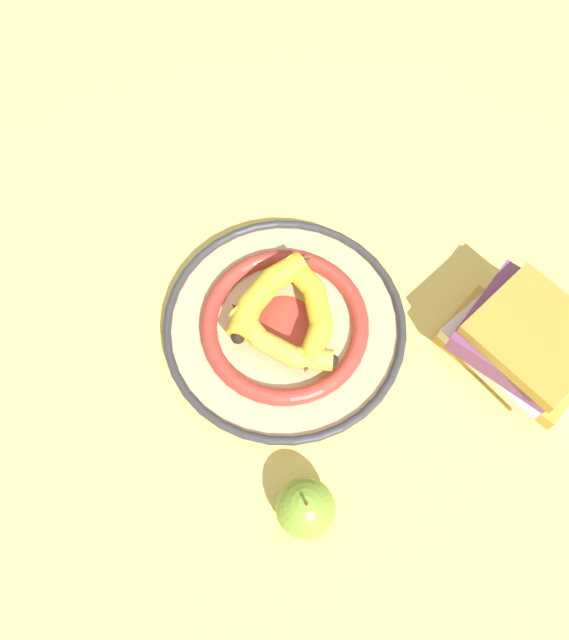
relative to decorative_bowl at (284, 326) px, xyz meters
name	(u,v)px	position (x,y,z in m)	size (l,w,h in m)	color
ground_plane	(277,318)	(-0.01, 0.02, -0.02)	(2.80, 2.80, 0.00)	#E5CC6B
decorative_bowl	(284,326)	(0.00, 0.00, 0.00)	(0.37, 0.37, 0.04)	tan
banana_a	(312,311)	(0.04, 0.01, 0.04)	(0.09, 0.19, 0.03)	yellow
banana_b	(266,292)	(-0.03, 0.03, 0.04)	(0.12, 0.17, 0.04)	yellow
banana_c	(277,343)	(-0.01, -0.04, 0.03)	(0.17, 0.10, 0.03)	gold
book_stack	(522,343)	(0.34, 0.00, 0.04)	(0.23, 0.23, 0.11)	#B28933
apple	(305,508)	(0.06, -0.27, 0.02)	(0.08, 0.08, 0.09)	olive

